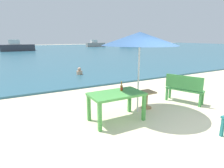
{
  "coord_description": "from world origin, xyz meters",
  "views": [
    {
      "loc": [
        -3.64,
        -2.49,
        2.15
      ],
      "look_at": [
        -0.66,
        3.0,
        0.6
      ],
      "focal_mm": 30.12,
      "sensor_mm": 36.0,
      "label": 1
    }
  ],
  "objects_px": {
    "beer_bottle_amber": "(122,88)",
    "boat_tanker": "(17,47)",
    "side_table_wood": "(147,97)",
    "bench_green_left": "(184,87)",
    "swimmer_person": "(79,72)",
    "boat_fishing_trawler": "(95,44)",
    "boat_ferry": "(130,44)",
    "picnic_table_green": "(116,97)",
    "patio_umbrella": "(140,39)"
  },
  "relations": [
    {
      "from": "picnic_table_green",
      "to": "side_table_wood",
      "type": "height_order",
      "value": "picnic_table_green"
    },
    {
      "from": "picnic_table_green",
      "to": "beer_bottle_amber",
      "type": "distance_m",
      "value": 0.31
    },
    {
      "from": "patio_umbrella",
      "to": "bench_green_left",
      "type": "height_order",
      "value": "patio_umbrella"
    },
    {
      "from": "bench_green_left",
      "to": "swimmer_person",
      "type": "relative_size",
      "value": 3.04
    },
    {
      "from": "patio_umbrella",
      "to": "boat_tanker",
      "type": "bearing_deg",
      "value": 93.76
    },
    {
      "from": "beer_bottle_amber",
      "to": "side_table_wood",
      "type": "bearing_deg",
      "value": 12.55
    },
    {
      "from": "boat_fishing_trawler",
      "to": "beer_bottle_amber",
      "type": "bearing_deg",
      "value": -112.58
    },
    {
      "from": "beer_bottle_amber",
      "to": "bench_green_left",
      "type": "relative_size",
      "value": 0.21
    },
    {
      "from": "patio_umbrella",
      "to": "boat_fishing_trawler",
      "type": "xyz_separation_m",
      "value": [
        14.6,
        36.51,
        -1.46
      ]
    },
    {
      "from": "boat_fishing_trawler",
      "to": "patio_umbrella",
      "type": "bearing_deg",
      "value": -111.79
    },
    {
      "from": "bench_green_left",
      "to": "boat_fishing_trawler",
      "type": "bearing_deg",
      "value": 70.76
    },
    {
      "from": "picnic_table_green",
      "to": "boat_tanker",
      "type": "distance_m",
      "value": 29.47
    },
    {
      "from": "picnic_table_green",
      "to": "swimmer_person",
      "type": "distance_m",
      "value": 6.35
    },
    {
      "from": "beer_bottle_amber",
      "to": "boat_tanker",
      "type": "height_order",
      "value": "boat_tanker"
    },
    {
      "from": "beer_bottle_amber",
      "to": "swimmer_person",
      "type": "xyz_separation_m",
      "value": [
        0.91,
        6.14,
        -0.61
      ]
    },
    {
      "from": "picnic_table_green",
      "to": "beer_bottle_amber",
      "type": "xyz_separation_m",
      "value": [
        0.21,
        0.1,
        0.2
      ]
    },
    {
      "from": "patio_umbrella",
      "to": "side_table_wood",
      "type": "xyz_separation_m",
      "value": [
        0.43,
        0.12,
        -1.76
      ]
    },
    {
      "from": "side_table_wood",
      "to": "bench_green_left",
      "type": "height_order",
      "value": "bench_green_left"
    },
    {
      "from": "swimmer_person",
      "to": "picnic_table_green",
      "type": "bearing_deg",
      "value": -100.18
    },
    {
      "from": "picnic_table_green",
      "to": "bench_green_left",
      "type": "relative_size",
      "value": 1.12
    },
    {
      "from": "beer_bottle_amber",
      "to": "boat_tanker",
      "type": "relative_size",
      "value": 0.05
    },
    {
      "from": "boat_fishing_trawler",
      "to": "boat_ferry",
      "type": "distance_m",
      "value": 8.33
    },
    {
      "from": "boat_fishing_trawler",
      "to": "boat_ferry",
      "type": "bearing_deg",
      "value": -17.64
    },
    {
      "from": "swimmer_person",
      "to": "boat_tanker",
      "type": "relative_size",
      "value": 0.08
    },
    {
      "from": "patio_umbrella",
      "to": "boat_tanker",
      "type": "height_order",
      "value": "patio_umbrella"
    },
    {
      "from": "picnic_table_green",
      "to": "swimmer_person",
      "type": "xyz_separation_m",
      "value": [
        1.12,
        6.24,
        -0.41
      ]
    },
    {
      "from": "beer_bottle_amber",
      "to": "side_table_wood",
      "type": "distance_m",
      "value": 1.2
    },
    {
      "from": "swimmer_person",
      "to": "boat_tanker",
      "type": "xyz_separation_m",
      "value": [
        -2.2,
        23.21,
        0.48
      ]
    },
    {
      "from": "picnic_table_green",
      "to": "patio_umbrella",
      "type": "xyz_separation_m",
      "value": [
        0.84,
        0.21,
        1.47
      ]
    },
    {
      "from": "patio_umbrella",
      "to": "boat_ferry",
      "type": "distance_m",
      "value": 40.8
    },
    {
      "from": "patio_umbrella",
      "to": "swimmer_person",
      "type": "distance_m",
      "value": 6.32
    },
    {
      "from": "boat_tanker",
      "to": "picnic_table_green",
      "type": "bearing_deg",
      "value": -87.9
    },
    {
      "from": "beer_bottle_amber",
      "to": "patio_umbrella",
      "type": "relative_size",
      "value": 0.12
    },
    {
      "from": "bench_green_left",
      "to": "boat_ferry",
      "type": "xyz_separation_m",
      "value": [
        20.71,
        34.08,
        0.22
      ]
    },
    {
      "from": "side_table_wood",
      "to": "bench_green_left",
      "type": "bearing_deg",
      "value": -8.45
    },
    {
      "from": "swimmer_person",
      "to": "boat_ferry",
      "type": "distance_m",
      "value": 35.74
    },
    {
      "from": "picnic_table_green",
      "to": "beer_bottle_amber",
      "type": "height_order",
      "value": "beer_bottle_amber"
    },
    {
      "from": "patio_umbrella",
      "to": "boat_ferry",
      "type": "bearing_deg",
      "value": 56.45
    },
    {
      "from": "boat_tanker",
      "to": "boat_ferry",
      "type": "xyz_separation_m",
      "value": [
        24.46,
        4.75,
        0.04
      ]
    },
    {
      "from": "swimmer_person",
      "to": "beer_bottle_amber",
      "type": "bearing_deg",
      "value": -98.44
    },
    {
      "from": "swimmer_person",
      "to": "boat_tanker",
      "type": "height_order",
      "value": "boat_tanker"
    },
    {
      "from": "bench_green_left",
      "to": "swimmer_person",
      "type": "bearing_deg",
      "value": 104.21
    },
    {
      "from": "bench_green_left",
      "to": "boat_fishing_trawler",
      "type": "relative_size",
      "value": 0.28
    },
    {
      "from": "swimmer_person",
      "to": "boat_ferry",
      "type": "bearing_deg",
      "value": 51.48
    },
    {
      "from": "side_table_wood",
      "to": "boat_ferry",
      "type": "bearing_deg",
      "value": 56.87
    },
    {
      "from": "picnic_table_green",
      "to": "boat_ferry",
      "type": "distance_m",
      "value": 41.43
    },
    {
      "from": "bench_green_left",
      "to": "beer_bottle_amber",
      "type": "bearing_deg",
      "value": -179.3
    },
    {
      "from": "picnic_table_green",
      "to": "boat_tanker",
      "type": "height_order",
      "value": "boat_tanker"
    },
    {
      "from": "swimmer_person",
      "to": "boat_fishing_trawler",
      "type": "xyz_separation_m",
      "value": [
        14.32,
        30.49,
        0.42
      ]
    },
    {
      "from": "boat_fishing_trawler",
      "to": "boat_tanker",
      "type": "xyz_separation_m",
      "value": [
        -16.52,
        -7.27,
        0.06
      ]
    }
  ]
}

